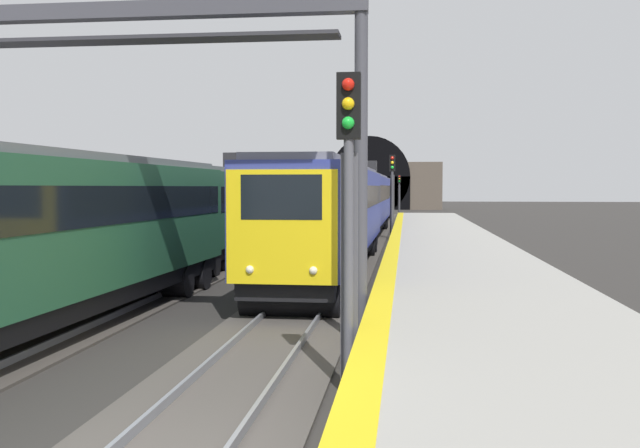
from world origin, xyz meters
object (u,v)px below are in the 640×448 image
Objects in this scene: railway_signal_mid at (392,188)px; railway_signal_far at (399,190)px; overhead_signal_gantry at (154,84)px; train_main_approaching at (364,201)px; railway_signal_near at (349,201)px; train_adjacent_platform at (177,214)px.

railway_signal_mid reaches higher than railway_signal_far.
railway_signal_mid is at bearing -8.34° from overhead_signal_gantry.
train_main_approaching is 12.99× the size of railway_signal_far.
railway_signal_near is 0.56× the size of overhead_signal_gantry.
overhead_signal_gantry is (3.66, 4.54, 2.46)m from railway_signal_near.
overhead_signal_gantry reaches higher than train_adjacent_platform.
railway_signal_mid is (-2.49, -1.95, 0.83)m from train_main_approaching.
railway_signal_mid is (34.64, -0.00, 0.13)m from railway_signal_near.
train_adjacent_platform is 8.00× the size of railway_signal_near.
train_main_approaching is 12.25× the size of railway_signal_near.
train_adjacent_platform is 65.79m from railway_signal_far.
railway_signal_near is at bearing 0.00° from railway_signal_mid.
railway_signal_near reaches higher than railway_signal_far.
train_main_approaching is at bearing -141.92° from railway_signal_mid.
railway_signal_near is 78.45m from railway_signal_far.
railway_signal_far is (78.45, 0.00, -0.16)m from railway_signal_near.
train_main_approaching is 1.53× the size of train_adjacent_platform.
railway_signal_far is at bearing -180.00° from railway_signal_mid.
train_adjacent_platform is at bearing -6.22° from railway_signal_far.
railway_signal_mid reaches higher than train_main_approaching.
overhead_signal_gantry reaches higher than railway_signal_far.
overhead_signal_gantry is at bearing -128.91° from railway_signal_near.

